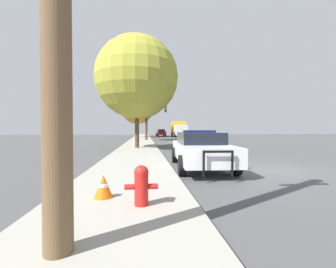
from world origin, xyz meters
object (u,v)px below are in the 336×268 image
tree_sidewalk_far (137,107)px  tree_sidewalk_near (137,77)px  traffic_light (149,115)px  car_background_distant (161,133)px  traffic_cone (103,186)px  tree_sidewalk_mid (146,100)px  police_car (200,149)px  box_truck (179,129)px  fire_hydrant (141,184)px

tree_sidewalk_far → tree_sidewalk_near: bearing=-88.4°
traffic_light → car_background_distant: size_ratio=1.09×
car_background_distant → tree_sidewalk_far: tree_sidewalk_far is taller
traffic_cone → traffic_light: bearing=86.8°
car_background_distant → tree_sidewalk_mid: (-3.31, -18.52, 4.59)m
police_car → car_background_distant: 39.72m
police_car → car_background_distant: (1.32, 39.70, 0.02)m
police_car → traffic_cone: 5.13m
box_truck → police_car: bearing=82.8°
police_car → traffic_light: (-1.52, 24.08, 2.90)m
traffic_cone → tree_sidewalk_mid: bearing=87.5°
tree_sidewalk_far → traffic_cone: tree_sidewalk_far is taller
fire_hydrant → tree_sidewalk_far: bearing=91.8°
tree_sidewalk_far → tree_sidewalk_near: (0.71, -24.62, -0.12)m
box_truck → traffic_cone: box_truck is taller
fire_hydrant → tree_sidewalk_near: tree_sidewalk_near is taller
traffic_light → tree_sidewalk_far: tree_sidewalk_far is taller
fire_hydrant → tree_sidewalk_near: bearing=92.2°
police_car → fire_hydrant: bearing=66.7°
police_car → tree_sidewalk_far: tree_sidewalk_far is taller
box_truck → tree_sidewalk_near: size_ratio=0.83×
fire_hydrant → box_truck: (6.80, 39.57, 1.13)m
fire_hydrant → traffic_cone: 0.98m
police_car → tree_sidewalk_mid: 21.77m
traffic_light → tree_sidewalk_far: size_ratio=0.57×
traffic_light → traffic_cone: (-1.57, -28.16, -3.30)m
traffic_light → tree_sidewalk_far: 9.52m
police_car → box_truck: (4.50, 34.93, 0.89)m
police_car → box_truck: size_ratio=0.72×
police_car → fire_hydrant: size_ratio=6.82×
traffic_light → tree_sidewalk_near: tree_sidewalk_near is taller
fire_hydrant → car_background_distant: car_background_distant is taller
car_background_distant → traffic_cone: car_background_distant is taller
car_background_distant → tree_sidewalk_near: size_ratio=0.53×
traffic_light → tree_sidewalk_near: bearing=-94.7°
fire_hydrant → tree_sidewalk_near: 14.12m
police_car → fire_hydrant: police_car is taller
tree_sidewalk_near → box_truck: bearing=74.5°
traffic_light → tree_sidewalk_near: (-1.28, -15.52, 1.84)m
traffic_light → tree_sidewalk_far: bearing=102.3°
fire_hydrant → traffic_light: size_ratio=0.15×
tree_sidewalk_far → tree_sidewalk_mid: tree_sidewalk_far is taller
police_car → fire_hydrant: 5.18m
fire_hydrant → tree_sidewalk_far: 38.18m
traffic_light → traffic_cone: bearing=-93.2°
tree_sidewalk_far → box_truck: bearing=12.3°
car_background_distant → traffic_cone: size_ratio=9.60×
fire_hydrant → tree_sidewalk_far: tree_sidewalk_far is taller
fire_hydrant → box_truck: 40.16m
fire_hydrant → car_background_distant: 44.48m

